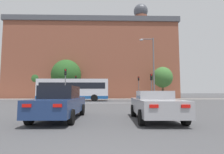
# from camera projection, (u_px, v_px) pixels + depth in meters

# --- Properties ---
(stop_line_strip) EXTENTS (8.95, 0.30, 0.01)m
(stop_line_strip) POSITION_uv_depth(u_px,v_px,m) (106.00, 103.00, 21.46)
(stop_line_strip) COLOR silver
(stop_line_strip) RESTS_ON ground_plane
(far_pavement) EXTENTS (69.94, 2.50, 0.01)m
(far_pavement) POSITION_uv_depth(u_px,v_px,m) (107.00, 99.00, 34.09)
(far_pavement) COLOR #A09B91
(far_pavement) RESTS_ON ground_plane
(brick_civic_building) EXTENTS (38.73, 14.60, 24.31)m
(brick_civic_building) POSITION_uv_depth(u_px,v_px,m) (94.00, 61.00, 44.23)
(brick_civic_building) COLOR brown
(brick_civic_building) RESTS_ON ground_plane
(car_saloon_left) EXTENTS (1.94, 4.88, 1.63)m
(car_saloon_left) POSITION_uv_depth(u_px,v_px,m) (61.00, 103.00, 8.67)
(car_saloon_left) COLOR navy
(car_saloon_left) RESTS_ON ground_plane
(car_roadster_right) EXTENTS (2.05, 4.30, 1.40)m
(car_roadster_right) POSITION_uv_depth(u_px,v_px,m) (155.00, 105.00, 8.37)
(car_roadster_right) COLOR #9E9EA3
(car_roadster_right) RESTS_ON ground_plane
(bus_crossing_lead) EXTENTS (10.48, 2.77, 3.29)m
(bus_crossing_lead) POSITION_uv_depth(u_px,v_px,m) (74.00, 89.00, 26.50)
(bus_crossing_lead) COLOR silver
(bus_crossing_lead) RESTS_ON ground_plane
(traffic_light_far_left) EXTENTS (0.26, 0.31, 4.47)m
(traffic_light_far_left) POSITION_uv_depth(u_px,v_px,m) (76.00, 83.00, 33.33)
(traffic_light_far_left) COLOR slate
(traffic_light_far_left) RESTS_ON ground_plane
(traffic_light_near_right) EXTENTS (0.26, 0.31, 3.71)m
(traffic_light_near_right) POSITION_uv_depth(u_px,v_px,m) (152.00, 83.00, 22.82)
(traffic_light_near_right) COLOR slate
(traffic_light_near_right) RESTS_ON ground_plane
(traffic_light_far_right) EXTENTS (0.26, 0.31, 4.36)m
(traffic_light_far_right) POSITION_uv_depth(u_px,v_px,m) (139.00, 84.00, 33.55)
(traffic_light_far_right) COLOR slate
(traffic_light_far_right) RESTS_ON ground_plane
(traffic_light_near_left) EXTENTS (0.26, 0.31, 4.37)m
(traffic_light_near_left) POSITION_uv_depth(u_px,v_px,m) (65.00, 80.00, 22.85)
(traffic_light_near_left) COLOR slate
(traffic_light_near_left) RESTS_ON ground_plane
(street_lamp_junction) EXTENTS (1.83, 0.36, 8.17)m
(street_lamp_junction) POSITION_uv_depth(u_px,v_px,m) (152.00, 64.00, 21.79)
(street_lamp_junction) COLOR slate
(street_lamp_junction) RESTS_ON ground_plane
(pedestrian_waiting) EXTENTS (0.44, 0.29, 1.60)m
(pedestrian_waiting) POSITION_uv_depth(u_px,v_px,m) (106.00, 94.00, 33.52)
(pedestrian_waiting) COLOR black
(pedestrian_waiting) RESTS_ON ground_plane
(pedestrian_walking_east) EXTENTS (0.41, 0.25, 1.71)m
(pedestrian_walking_east) POSITION_uv_depth(u_px,v_px,m) (104.00, 94.00, 33.87)
(pedestrian_walking_east) COLOR brown
(pedestrian_walking_east) RESTS_ON ground_plane
(pedestrian_walking_west) EXTENTS (0.43, 0.28, 1.77)m
(pedestrian_walking_west) POSITION_uv_depth(u_px,v_px,m) (107.00, 94.00, 34.63)
(pedestrian_walking_west) COLOR #333851
(pedestrian_walking_west) RESTS_ON ground_plane
(tree_by_building) EXTENTS (4.67, 4.67, 6.69)m
(tree_by_building) POSITION_uv_depth(u_px,v_px,m) (39.00, 79.00, 38.72)
(tree_by_building) COLOR #4C3823
(tree_by_building) RESTS_ON ground_plane
(tree_kerbside) EXTENTS (3.88, 3.88, 6.29)m
(tree_kerbside) POSITION_uv_depth(u_px,v_px,m) (163.00, 77.00, 34.21)
(tree_kerbside) COLOR #4C3823
(tree_kerbside) RESTS_ON ground_plane
(tree_distant) EXTENTS (6.04, 6.04, 8.04)m
(tree_distant) POSITION_uv_depth(u_px,v_px,m) (66.00, 75.00, 35.96)
(tree_distant) COLOR #4C3823
(tree_distant) RESTS_ON ground_plane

